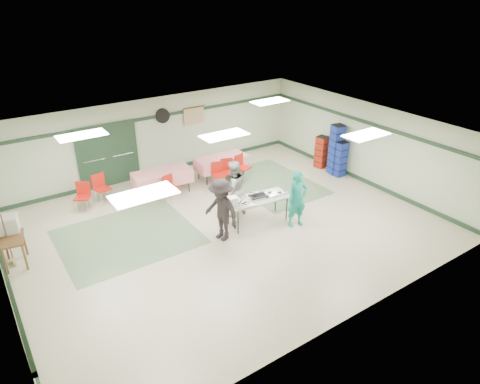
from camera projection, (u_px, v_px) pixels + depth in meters
floor at (226, 226)px, 12.02m from camera, size 11.00×11.00×0.00m
ceiling at (224, 134)px, 10.81m from camera, size 11.00×11.00×0.00m
wall_back at (156, 136)px, 14.75m from camera, size 11.00×0.00×11.00m
wall_front at (352, 267)px, 8.08m from camera, size 11.00×0.00×11.00m
wall_right at (365, 143)px, 14.17m from camera, size 0.00×9.00×9.00m
trim_back at (154, 117)px, 14.42m from camera, size 11.00×0.06×0.10m
baseboard_back at (159, 171)px, 15.30m from camera, size 11.00×0.06×0.12m
baseboard_left at (13, 297)px, 9.25m from camera, size 0.06×9.00×0.12m
trim_right at (367, 123)px, 13.84m from camera, size 0.06×9.00×0.10m
baseboard_right at (360, 178)px, 14.73m from camera, size 0.06×9.00×0.12m
green_patch_a at (128, 237)px, 11.51m from camera, size 3.50×3.00×0.01m
green_patch_b at (272, 183)px, 14.53m from camera, size 2.50×3.50×0.01m
double_door_left at (94, 158)px, 13.74m from camera, size 0.90×0.06×2.10m
double_door_right at (122, 152)px, 14.21m from camera, size 0.90×0.06×2.10m
door_frame at (108, 156)px, 13.96m from camera, size 2.00×0.03×2.15m
wall_fan at (163, 116)px, 14.54m from camera, size 0.50×0.10×0.50m
scroll_banner at (194, 116)px, 15.23m from camera, size 0.80×0.02×0.60m
serving_table at (258, 200)px, 11.90m from camera, size 1.88×0.91×0.76m
sheet_tray_right at (275, 193)px, 12.16m from camera, size 0.58×0.46×0.02m
sheet_tray_mid at (252, 197)px, 11.90m from camera, size 0.67×0.53×0.02m
sheet_tray_left at (243, 205)px, 11.50m from camera, size 0.60×0.48×0.02m
baking_pan at (258, 196)px, 11.89m from camera, size 0.51×0.35×0.08m
foam_box_stack at (232, 201)px, 11.48m from camera, size 0.28×0.26×0.23m
volunteer_teal at (297, 199)px, 11.71m from camera, size 0.65×0.48×1.64m
volunteer_grey at (233, 189)px, 12.22m from camera, size 0.87×0.71×1.69m
volunteer_dark at (221, 210)px, 11.06m from camera, size 0.86×1.22×1.72m
dining_table_a at (221, 162)px, 14.73m from camera, size 1.77×0.81×0.77m
dining_table_b at (162, 177)px, 13.62m from camera, size 1.90×0.98×0.77m
chair_a at (227, 169)px, 14.27m from camera, size 0.53×0.53×0.89m
chair_b at (218, 172)px, 14.09m from camera, size 0.49×0.49×0.85m
chair_c at (241, 165)px, 14.54m from camera, size 0.53×0.53×0.91m
chair_d at (170, 185)px, 13.22m from camera, size 0.47×0.47×0.83m
chair_loose_a at (101, 185)px, 13.07m from camera, size 0.52×0.52×0.92m
chair_loose_b at (83, 194)px, 12.62m from camera, size 0.57×0.57×0.89m
crate_stack_blue_a at (336, 150)px, 14.88m from camera, size 0.46×0.46×1.79m
crate_stack_red at (321, 152)px, 15.53m from camera, size 0.43×0.43×1.18m
crate_stack_blue_b at (340, 159)px, 14.84m from camera, size 0.39×0.39×1.25m
printer_table at (12, 242)px, 10.14m from camera, size 0.65×0.89×0.74m
office_printer at (7, 224)px, 10.26m from camera, size 0.58×0.53×0.40m
broom at (7, 238)px, 10.14m from camera, size 0.07×0.22×1.36m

